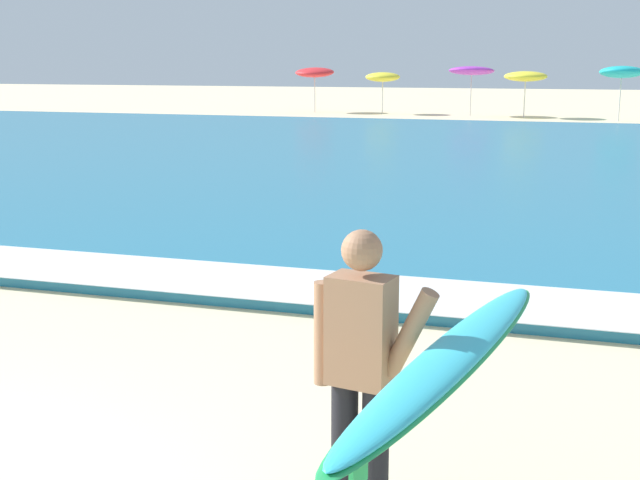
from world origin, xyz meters
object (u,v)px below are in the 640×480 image
object	(u,v)px
surfer_with_board	(407,364)
beach_umbrella_1	(383,77)
beach_umbrella_3	(526,76)
beach_umbrella_4	(622,72)
beach_umbrella_0	(315,72)
beach_umbrella_2	(472,71)

from	to	relation	value
surfer_with_board	beach_umbrella_1	bearing A→B (deg)	103.14
beach_umbrella_3	beach_umbrella_4	distance (m)	4.25
surfer_with_board	beach_umbrella_0	distance (m)	39.42
beach_umbrella_2	beach_umbrella_0	bearing A→B (deg)	175.50
beach_umbrella_1	beach_umbrella_3	bearing A→B (deg)	-8.01
beach_umbrella_1	surfer_with_board	bearing A→B (deg)	-76.86
beach_umbrella_1	beach_umbrella_2	size ratio (longest dim) A/B	0.85
beach_umbrella_1	beach_umbrella_2	world-z (taller)	beach_umbrella_2
surfer_with_board	beach_umbrella_0	world-z (taller)	beach_umbrella_0
beach_umbrella_4	surfer_with_board	bearing A→B (deg)	-93.93
surfer_with_board	beach_umbrella_3	bearing A→B (deg)	92.70
surfer_with_board	beach_umbrella_1	xyz separation A→B (m)	(-8.67, 37.16, 0.78)
beach_umbrella_2	beach_umbrella_4	bearing A→B (deg)	-13.84
beach_umbrella_0	beach_umbrella_1	xyz separation A→B (m)	(3.63, -0.29, -0.21)
beach_umbrella_0	beach_umbrella_4	distance (m)	14.89
beach_umbrella_1	beach_umbrella_4	bearing A→B (deg)	-10.19
surfer_with_board	beach_umbrella_2	bearing A→B (deg)	96.61
beach_umbrella_2	surfer_with_board	bearing A→B (deg)	-83.39
surfer_with_board	beach_umbrella_1	size ratio (longest dim) A/B	1.43
beach_umbrella_0	beach_umbrella_4	bearing A→B (deg)	-8.80
surfer_with_board	beach_umbrella_0	bearing A→B (deg)	108.19
beach_umbrella_0	beach_umbrella_4	xyz separation A→B (m)	(14.72, -2.28, 0.10)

